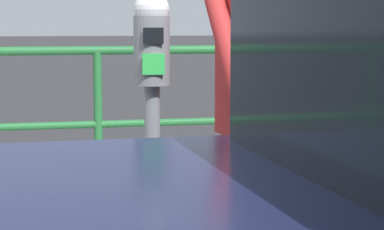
{
  "coord_description": "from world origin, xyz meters",
  "views": [
    {
      "loc": [
        -0.55,
        -2.86,
        1.5
      ],
      "look_at": [
        0.25,
        0.68,
        1.07
      ],
      "focal_mm": 72.79,
      "sensor_mm": 36.0,
      "label": 1
    }
  ],
  "objects": [
    {
      "name": "parking_meter",
      "position": [
        0.03,
        0.5,
        1.2
      ],
      "size": [
        0.16,
        0.17,
        1.48
      ],
      "rotation": [
        0.0,
        0.0,
        3.06
      ],
      "color": "slate",
      "rests_on": "sidewalk_curb"
    },
    {
      "name": "pedestrian_at_meter",
      "position": [
        0.58,
        0.55,
        1.12
      ],
      "size": [
        0.62,
        0.54,
        1.69
      ],
      "rotation": [
        0.0,
        0.0,
        -3.06
      ],
      "color": "black",
      "rests_on": "sidewalk_curb"
    },
    {
      "name": "background_railing",
      "position": [
        0.0,
        2.57,
        0.99
      ],
      "size": [
        24.06,
        0.06,
        1.18
      ],
      "color": "#1E602D",
      "rests_on": "sidewalk_curb"
    }
  ]
}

